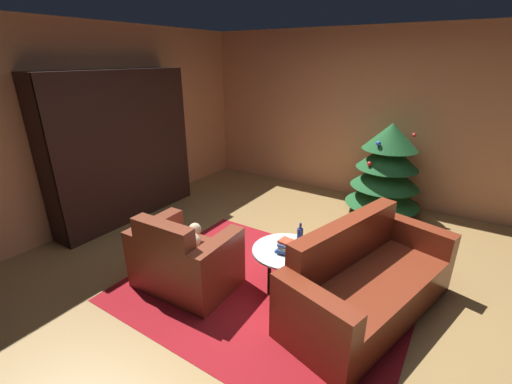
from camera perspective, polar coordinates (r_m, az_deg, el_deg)
name	(u,v)px	position (r m, az deg, el deg)	size (l,w,h in m)	color
ground_plane	(293,285)	(3.63, 6.20, -15.23)	(7.18, 7.18, 0.00)	olive
wall_back	(381,118)	(5.66, 20.07, 11.50)	(6.10, 0.06, 2.61)	tan
wall_left	(93,127)	(5.09, -25.52, 9.71)	(0.06, 5.69, 2.61)	tan
area_rug	(265,290)	(3.55, 1.51, -16.06)	(2.69, 2.11, 0.01)	maroon
bookshelf_unit	(131,146)	(5.11, -20.18, 7.16)	(0.40, 2.09, 2.03)	black
armchair_red	(184,260)	(3.54, -11.90, -11.04)	(0.99, 0.72, 0.80)	brown
couch_red	(366,283)	(3.33, 17.86, -14.24)	(1.20, 1.91, 0.82)	maroon
coffee_table	(286,254)	(3.35, 5.03, -10.25)	(0.66, 0.66, 0.46)	black
book_stack_on_table	(288,248)	(3.24, 5.40, -9.26)	(0.21, 0.17, 0.12)	#334780
bottle_on_table	(300,236)	(3.40, 7.35, -7.23)	(0.06, 0.06, 0.22)	navy
decorated_tree	(386,170)	(5.20, 20.92, 3.45)	(1.05, 1.05, 1.34)	brown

